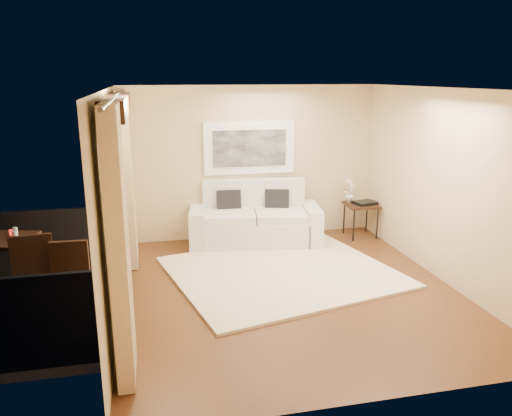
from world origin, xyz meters
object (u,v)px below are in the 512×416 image
object	(u,v)px
sofa	(255,221)
balcony_chair_far	(34,269)
side_table	(361,207)
orchid	(350,190)
balcony_chair_near	(70,278)
bistro_table	(4,244)

from	to	relation	value
sofa	balcony_chair_far	distance (m)	3.87
side_table	orchid	distance (m)	0.37
side_table	orchid	world-z (taller)	orchid
side_table	balcony_chair_near	world-z (taller)	balcony_chair_near
orchid	balcony_chair_far	world-z (taller)	orchid
side_table	balcony_chair_far	world-z (taller)	balcony_chair_far
bistro_table	balcony_chair_near	world-z (taller)	balcony_chair_near
sofa	bistro_table	distance (m)	3.98
orchid	bistro_table	bearing A→B (deg)	-164.15
side_table	balcony_chair_near	bearing A→B (deg)	-153.20
orchid	bistro_table	size ratio (longest dim) A/B	0.57
orchid	balcony_chair_near	bearing A→B (deg)	-150.93
bistro_table	balcony_chair_near	distance (m)	1.34
sofa	orchid	distance (m)	1.83
orchid	bistro_table	xyz separation A→B (m)	(-5.43, -1.54, -0.11)
balcony_chair_far	balcony_chair_near	world-z (taller)	balcony_chair_far
side_table	bistro_table	size ratio (longest dim) A/B	0.73
orchid	balcony_chair_near	xyz separation A→B (m)	(-4.51, -2.51, -0.27)
bistro_table	balcony_chair_near	bearing A→B (deg)	-46.35
orchid	sofa	bearing A→B (deg)	-178.76
balcony_chair_far	balcony_chair_near	size ratio (longest dim) A/B	1.08
balcony_chair_near	sofa	bearing A→B (deg)	44.71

